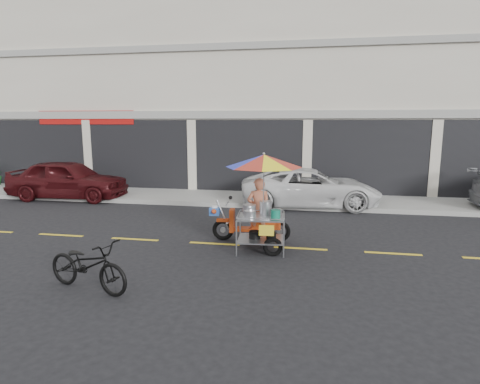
% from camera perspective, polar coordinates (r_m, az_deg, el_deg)
% --- Properties ---
extents(ground, '(90.00, 90.00, 0.00)m').
position_cam_1_polar(ground, '(9.26, 8.57, -7.95)').
color(ground, black).
extents(sidewalk, '(45.00, 3.00, 0.15)m').
position_cam_1_polar(sidewalk, '(14.58, 9.30, -1.06)').
color(sidewalk, gray).
rests_on(sidewalk, ground).
extents(shophouse_block, '(36.00, 8.11, 10.40)m').
position_cam_1_polar(shophouse_block, '(19.63, 18.46, 13.58)').
color(shophouse_block, beige).
rests_on(shophouse_block, ground).
extents(centerline, '(42.00, 0.10, 0.01)m').
position_cam_1_polar(centerline, '(9.26, 8.57, -7.93)').
color(centerline, gold).
rests_on(centerline, ground).
extents(maroon_sedan, '(4.36, 1.91, 1.46)m').
position_cam_1_polar(maroon_sedan, '(16.08, -23.27, 1.65)').
color(maroon_sedan, '#390C0F').
rests_on(maroon_sedan, ground).
extents(white_pickup, '(4.80, 2.55, 1.28)m').
position_cam_1_polar(white_pickup, '(13.69, 10.00, 0.62)').
color(white_pickup, silver).
rests_on(white_pickup, ground).
extents(near_bicycle, '(1.80, 1.03, 0.89)m').
position_cam_1_polar(near_bicycle, '(7.34, -20.83, -9.68)').
color(near_bicycle, black).
rests_on(near_bicycle, ground).
extents(food_vendor_rig, '(2.27, 1.80, 2.19)m').
position_cam_1_polar(food_vendor_rig, '(8.99, 2.97, 0.63)').
color(food_vendor_rig, black).
rests_on(food_vendor_rig, ground).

